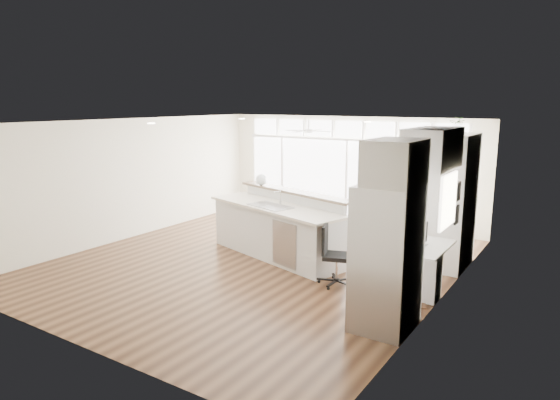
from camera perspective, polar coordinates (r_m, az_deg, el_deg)
The scene contains 24 objects.
floor at distance 9.79m, azimuth -2.54°, elevation -7.14°, with size 7.00×8.00×0.02m, color #3A2012.
ceiling at distance 9.30m, azimuth -2.68°, elevation 8.91°, with size 7.00×8.00×0.02m, color silver.
wall_back at distance 12.87m, azimuth 7.82°, elevation 3.45°, with size 7.00×0.04×2.70m, color white.
wall_front at distance 6.71m, azimuth -22.98°, elevation -4.64°, with size 7.00×0.04×2.70m, color white.
wall_left at distance 11.81m, azimuth -16.57°, elevation 2.38°, with size 0.04×8.00×2.70m, color white.
wall_right at distance 7.98m, azimuth 18.30°, elevation -1.85°, with size 0.04×8.00×2.70m, color white.
glass_wall at distance 12.86m, azimuth 7.67°, elevation 2.09°, with size 5.80×0.06×2.08m, color white.
transom_row at distance 12.72m, azimuth 7.83°, elevation 8.02°, with size 5.90×0.06×0.40m, color white.
desk_window at distance 8.23m, azimuth 18.66°, elevation -0.06°, with size 0.04×0.85×0.85m, color white.
ceiling_fan at distance 11.94m, azimuth 3.28°, elevation 8.37°, with size 1.16×1.16×0.32m, color white.
recessed_lights at distance 9.46m, azimuth -1.97°, elevation 8.83°, with size 3.40×3.00×0.02m, color beige.
oven_cabinet at distance 9.79m, azimuth 19.13°, elevation -0.15°, with size 0.64×1.20×2.50m, color white.
desk_nook at distance 8.61m, azimuth 16.03°, elevation -7.47°, with size 0.72×1.30×0.76m, color white.
upper_cabinets at distance 8.20m, azimuth 17.05°, elevation 5.65°, with size 0.64×1.30×0.64m, color white.
refrigerator at distance 6.94m, azimuth 12.08°, elevation -6.47°, with size 0.76×0.90×2.00m, color #A7A7AB.
fridge_cabinet at distance 6.64m, azimuth 13.03°, elevation 4.20°, with size 0.64×0.90×0.60m, color white.
framed_photos at distance 8.86m, azimuth 19.61°, elevation -0.35°, with size 0.06×0.22×0.80m, color black.
kitchen_island at distance 9.95m, azimuth -0.52°, elevation -2.91°, with size 3.24×1.22×1.29m, color white.
rug at distance 8.23m, azimuth 13.35°, elevation -11.00°, with size 0.82×0.59×0.01m, color #331B10.
office_chair at distance 8.52m, azimuth 6.53°, elevation -6.36°, with size 0.53×0.49×1.03m, color black.
fishbowl at distance 10.77m, azimuth -2.14°, elevation 2.34°, with size 0.24×0.24×0.24m, color white.
monitor at distance 8.47m, azimuth 15.72°, elevation -3.74°, with size 0.08×0.46×0.38m, color black.
keyboard at distance 8.57m, azimuth 14.57°, elevation -4.78°, with size 0.11×0.29×0.01m, color silver.
potted_plant at distance 9.63m, azimuth 19.66°, elevation 7.87°, with size 0.28×0.31×0.24m, color #2E5E28.
Camera 1 is at (5.42, -7.55, 3.09)m, focal length 32.00 mm.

